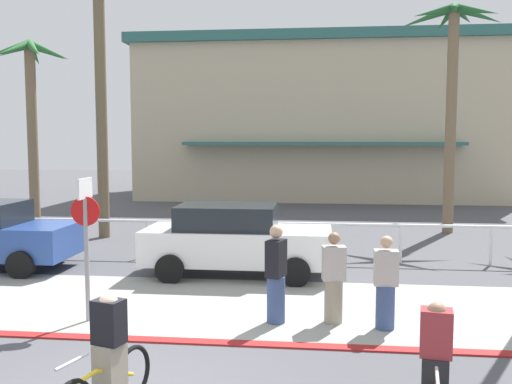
{
  "coord_description": "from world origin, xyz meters",
  "views": [
    {
      "loc": [
        2.41,
        -6.46,
        3.24
      ],
      "look_at": [
        1.02,
        6.0,
        2.07
      ],
      "focal_mm": 39.96,
      "sensor_mm": 36.0,
      "label": 1
    }
  ],
  "objects_px": {
    "stop_sign_bike_lane": "(86,228)",
    "cyclist_yellow_1": "(107,359)",
    "cyclist_red_0": "(435,373)",
    "pedestrian_1": "(334,282)",
    "pedestrian_0": "(386,287)",
    "palm_tree_1": "(99,25)",
    "pedestrian_2": "(276,278)",
    "car_white_2": "(235,239)",
    "palm_tree_2": "(452,64)",
    "palm_tree_0": "(30,89)"
  },
  "relations": [
    {
      "from": "stop_sign_bike_lane",
      "to": "cyclist_yellow_1",
      "type": "bearing_deg",
      "value": -63.82
    },
    {
      "from": "stop_sign_bike_lane",
      "to": "cyclist_red_0",
      "type": "distance_m",
      "value": 6.34
    },
    {
      "from": "cyclist_yellow_1",
      "to": "pedestrian_1",
      "type": "xyz_separation_m",
      "value": [
        2.69,
        3.7,
        0.05
      ]
    },
    {
      "from": "cyclist_red_0",
      "to": "pedestrian_0",
      "type": "bearing_deg",
      "value": 92.43
    },
    {
      "from": "palm_tree_1",
      "to": "cyclist_yellow_1",
      "type": "bearing_deg",
      "value": -68.61
    },
    {
      "from": "cyclist_yellow_1",
      "to": "pedestrian_2",
      "type": "height_order",
      "value": "pedestrian_2"
    },
    {
      "from": "pedestrian_0",
      "to": "stop_sign_bike_lane",
      "type": "bearing_deg",
      "value": -178.37
    },
    {
      "from": "car_white_2",
      "to": "cyclist_yellow_1",
      "type": "xyz_separation_m",
      "value": [
        -0.46,
        -7.01,
        -0.18
      ]
    },
    {
      "from": "car_white_2",
      "to": "palm_tree_1",
      "type": "bearing_deg",
      "value": 136.95
    },
    {
      "from": "stop_sign_bike_lane",
      "to": "car_white_2",
      "type": "bearing_deg",
      "value": 60.46
    },
    {
      "from": "palm_tree_1",
      "to": "car_white_2",
      "type": "height_order",
      "value": "palm_tree_1"
    },
    {
      "from": "stop_sign_bike_lane",
      "to": "cyclist_yellow_1",
      "type": "height_order",
      "value": "stop_sign_bike_lane"
    },
    {
      "from": "cyclist_red_0",
      "to": "pedestrian_1",
      "type": "xyz_separation_m",
      "value": [
        -1.01,
        3.67,
        0.05
      ]
    },
    {
      "from": "stop_sign_bike_lane",
      "to": "pedestrian_1",
      "type": "relative_size",
      "value": 1.58
    },
    {
      "from": "palm_tree_2",
      "to": "pedestrian_2",
      "type": "height_order",
      "value": "palm_tree_2"
    },
    {
      "from": "palm_tree_0",
      "to": "cyclist_yellow_1",
      "type": "bearing_deg",
      "value": -59.43
    },
    {
      "from": "palm_tree_1",
      "to": "cyclist_red_0",
      "type": "xyz_separation_m",
      "value": [
        8.3,
        -11.71,
        -6.17
      ]
    },
    {
      "from": "car_white_2",
      "to": "palm_tree_0",
      "type": "bearing_deg",
      "value": 143.81
    },
    {
      "from": "cyclist_yellow_1",
      "to": "pedestrian_2",
      "type": "bearing_deg",
      "value": 64.74
    },
    {
      "from": "pedestrian_1",
      "to": "palm_tree_1",
      "type": "bearing_deg",
      "value": 132.21
    },
    {
      "from": "palm_tree_0",
      "to": "car_white_2",
      "type": "bearing_deg",
      "value": -36.19
    },
    {
      "from": "palm_tree_1",
      "to": "pedestrian_2",
      "type": "height_order",
      "value": "palm_tree_1"
    },
    {
      "from": "stop_sign_bike_lane",
      "to": "car_white_2",
      "type": "height_order",
      "value": "stop_sign_bike_lane"
    },
    {
      "from": "cyclist_yellow_1",
      "to": "pedestrian_1",
      "type": "distance_m",
      "value": 4.58
    },
    {
      "from": "palm_tree_0",
      "to": "pedestrian_0",
      "type": "bearing_deg",
      "value": -40.24
    },
    {
      "from": "cyclist_yellow_1",
      "to": "palm_tree_1",
      "type": "bearing_deg",
      "value": 111.39
    },
    {
      "from": "palm_tree_0",
      "to": "cyclist_yellow_1",
      "type": "height_order",
      "value": "palm_tree_0"
    },
    {
      "from": "palm_tree_0",
      "to": "cyclist_red_0",
      "type": "height_order",
      "value": "palm_tree_0"
    },
    {
      "from": "cyclist_yellow_1",
      "to": "pedestrian_0",
      "type": "xyz_separation_m",
      "value": [
        3.56,
        3.46,
        0.05
      ]
    },
    {
      "from": "palm_tree_0",
      "to": "cyclist_yellow_1",
      "type": "xyz_separation_m",
      "value": [
        7.65,
        -12.95,
        -4.27
      ]
    },
    {
      "from": "pedestrian_1",
      "to": "palm_tree_0",
      "type": "bearing_deg",
      "value": 138.21
    },
    {
      "from": "palm_tree_1",
      "to": "pedestrian_1",
      "type": "xyz_separation_m",
      "value": [
        7.29,
        -8.04,
        -6.11
      ]
    },
    {
      "from": "palm_tree_0",
      "to": "cyclist_yellow_1",
      "type": "distance_m",
      "value": 15.63
    },
    {
      "from": "cyclist_red_0",
      "to": "pedestrian_2",
      "type": "distance_m",
      "value": 4.08
    },
    {
      "from": "palm_tree_2",
      "to": "pedestrian_2",
      "type": "distance_m",
      "value": 12.59
    },
    {
      "from": "pedestrian_0",
      "to": "pedestrian_2",
      "type": "height_order",
      "value": "pedestrian_2"
    },
    {
      "from": "palm_tree_1",
      "to": "pedestrian_0",
      "type": "height_order",
      "value": "palm_tree_1"
    },
    {
      "from": "palm_tree_0",
      "to": "palm_tree_1",
      "type": "bearing_deg",
      "value": -21.58
    },
    {
      "from": "palm_tree_2",
      "to": "pedestrian_0",
      "type": "distance_m",
      "value": 12.08
    },
    {
      "from": "cyclist_yellow_1",
      "to": "pedestrian_1",
      "type": "bearing_deg",
      "value": 53.97
    },
    {
      "from": "stop_sign_bike_lane",
      "to": "palm_tree_2",
      "type": "bearing_deg",
      "value": 51.5
    },
    {
      "from": "palm_tree_0",
      "to": "cyclist_red_0",
      "type": "xyz_separation_m",
      "value": [
        11.35,
        -12.92,
        -4.27
      ]
    },
    {
      "from": "cyclist_red_0",
      "to": "cyclist_yellow_1",
      "type": "xyz_separation_m",
      "value": [
        -3.7,
        -0.03,
        0.0
      ]
    },
    {
      "from": "palm_tree_0",
      "to": "palm_tree_1",
      "type": "xyz_separation_m",
      "value": [
        3.05,
        -1.21,
        1.89
      ]
    },
    {
      "from": "pedestrian_2",
      "to": "car_white_2",
      "type": "bearing_deg",
      "value": 109.69
    },
    {
      "from": "cyclist_yellow_1",
      "to": "palm_tree_2",
      "type": "bearing_deg",
      "value": 63.91
    },
    {
      "from": "palm_tree_0",
      "to": "palm_tree_1",
      "type": "height_order",
      "value": "palm_tree_1"
    },
    {
      "from": "palm_tree_1",
      "to": "cyclist_red_0",
      "type": "relative_size",
      "value": 5.22
    },
    {
      "from": "palm_tree_2",
      "to": "cyclist_red_0",
      "type": "height_order",
      "value": "palm_tree_2"
    },
    {
      "from": "stop_sign_bike_lane",
      "to": "cyclist_yellow_1",
      "type": "relative_size",
      "value": 1.46
    }
  ]
}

